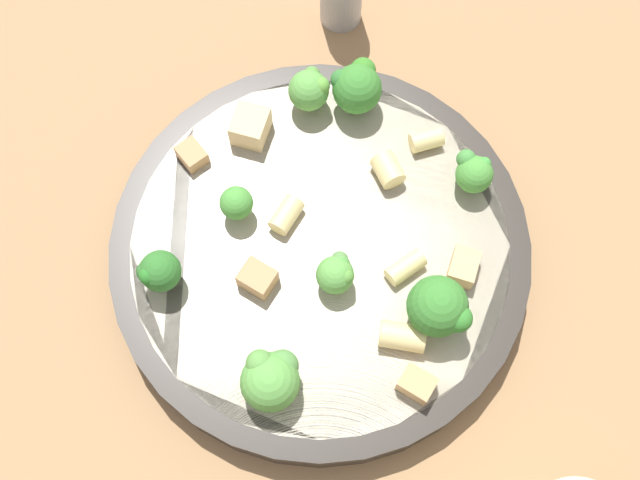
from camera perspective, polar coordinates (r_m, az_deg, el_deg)
ground_plane at (r=0.58m, az=0.00°, el=-1.39°), size 2.00×2.00×0.00m
pasta_bowl at (r=0.56m, az=0.00°, el=-0.80°), size 0.29×0.29×0.03m
broccoli_floret_0 at (r=0.50m, az=-3.55°, el=-9.77°), size 0.04×0.04×0.04m
broccoli_floret_1 at (r=0.58m, az=-0.73°, el=10.64°), size 0.03×0.03×0.03m
broccoli_floret_2 at (r=0.53m, az=-11.41°, el=-2.23°), size 0.03×0.03×0.04m
broccoli_floret_3 at (r=0.58m, az=2.63°, el=10.85°), size 0.04×0.04×0.04m
broccoli_floret_4 at (r=0.51m, az=8.52°, el=-4.76°), size 0.04×0.04×0.04m
broccoli_floret_5 at (r=0.54m, az=-5.99°, el=2.53°), size 0.02×0.02×0.03m
broccoli_floret_6 at (r=0.52m, az=1.18°, el=-2.37°), size 0.03×0.03×0.03m
broccoli_floret_7 at (r=0.56m, az=10.87°, el=4.73°), size 0.03×0.03×0.03m
rigatoni_0 at (r=0.52m, az=5.89°, el=-6.84°), size 0.03×0.02×0.02m
rigatoni_1 at (r=0.55m, az=-2.43°, el=1.80°), size 0.02×0.03×0.02m
rigatoni_2 at (r=0.54m, az=6.10°, el=-1.95°), size 0.03×0.03×0.01m
rigatoni_3 at (r=0.58m, az=7.58°, el=7.07°), size 0.03×0.03×0.01m
rigatoni_4 at (r=0.56m, az=4.86°, el=4.99°), size 0.03×0.03×0.02m
chicken_chunk_0 at (r=0.54m, az=10.16°, el=-1.90°), size 0.02×0.02×0.02m
chicken_chunk_1 at (r=0.53m, az=-4.47°, el=-2.73°), size 0.02×0.02×0.02m
chicken_chunk_2 at (r=0.58m, az=-9.10°, el=6.01°), size 0.03×0.02×0.01m
chicken_chunk_3 at (r=0.58m, az=-4.97°, el=8.05°), size 0.03×0.03×0.02m
chicken_chunk_4 at (r=0.52m, az=6.89°, el=-10.14°), size 0.02×0.02×0.02m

